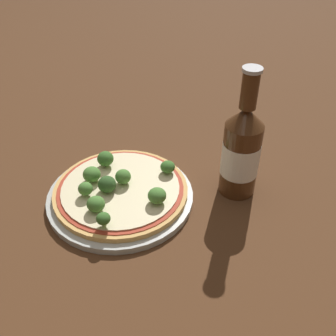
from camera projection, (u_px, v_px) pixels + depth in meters
ground_plane at (110, 192)px, 0.73m from camera, size 3.00×3.00×0.00m
plate at (121, 196)px, 0.71m from camera, size 0.26×0.26×0.01m
pizza at (121, 190)px, 0.70m from camera, size 0.24×0.24×0.01m
broccoli_floret_0 at (92, 174)px, 0.70m from camera, size 0.03×0.03×0.03m
broccoli_floret_1 at (103, 219)px, 0.61m from camera, size 0.02×0.02×0.03m
broccoli_floret_2 at (105, 159)px, 0.74m from camera, size 0.03×0.03×0.03m
broccoli_floret_3 at (123, 177)px, 0.70m from camera, size 0.03×0.03×0.03m
broccoli_floret_4 at (168, 167)px, 0.72m from camera, size 0.03×0.03×0.02m
broccoli_floret_5 at (107, 184)px, 0.68m from camera, size 0.03×0.03×0.03m
broccoli_floret_6 at (96, 204)px, 0.64m from camera, size 0.03×0.03×0.03m
broccoli_floret_7 at (157, 196)px, 0.66m from camera, size 0.03×0.03×0.03m
broccoli_floret_8 at (85, 189)px, 0.67m from camera, size 0.03×0.03×0.03m
beer_bottle at (241, 150)px, 0.68m from camera, size 0.07×0.07×0.24m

